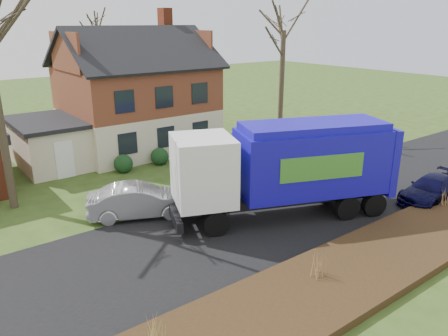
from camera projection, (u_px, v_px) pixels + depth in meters
ground at (245, 225)px, 18.92m from camera, size 120.00×120.00×0.00m
road at (245, 225)px, 18.92m from camera, size 80.00×7.00×0.02m
mulch_verge at (345, 276)px, 14.86m from camera, size 80.00×3.50×0.30m
main_house at (130, 90)px, 29.00m from camera, size 12.95×8.95×9.26m
garbage_truck at (290, 164)px, 19.11m from camera, size 10.18×6.12×4.24m
silver_sedan at (139, 201)px, 19.54m from camera, size 4.80×3.32×1.50m
navy_wagon at (432, 189)px, 21.29m from camera, size 4.25×1.84×1.22m
tree_front_east at (285, 11)px, 29.70m from camera, size 4.01×4.01×11.14m
tree_back at (95, 17)px, 35.63m from camera, size 3.29×3.29×10.43m
grass_clump_west at (156, 330)px, 11.33m from camera, size 0.36×0.29×0.95m
grass_clump_mid at (319, 264)px, 14.41m from camera, size 0.34×0.28×0.96m
grass_clump_east at (447, 197)px, 20.10m from camera, size 0.33×0.27×0.82m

